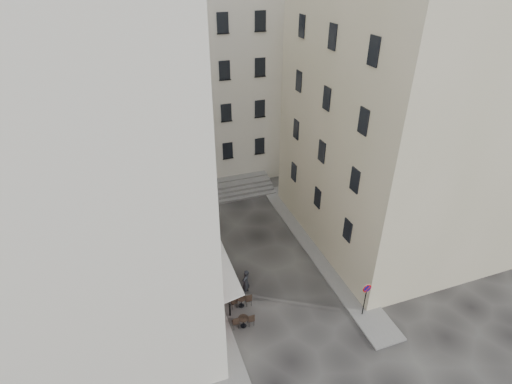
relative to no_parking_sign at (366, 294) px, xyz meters
name	(u,v)px	position (x,y,z in m)	size (l,w,h in m)	color
ground	(275,291)	(-4.13, 3.62, -1.75)	(90.00, 90.00, 0.00)	black
sidewalk_left	(192,266)	(-8.63, 7.62, -1.69)	(2.00, 22.00, 0.12)	slate
sidewalk_right	(317,247)	(0.37, 6.62, -1.69)	(2.00, 18.00, 0.12)	slate
building_left	(58,147)	(-14.63, 6.62, 8.56)	(12.20, 16.20, 20.60)	beige
building_right	(406,114)	(6.37, 7.12, 7.56)	(12.20, 14.20, 18.60)	tan
building_back	(188,72)	(-5.13, 22.62, 7.56)	(18.20, 10.20, 18.60)	beige
cafe_storefront	(203,274)	(-8.44, 4.62, 0.13)	(1.74, 7.30, 3.50)	#43090D
stone_steps	(222,190)	(-4.13, 16.20, -1.35)	(9.00, 3.15, 0.80)	#5C5957
bollard_near	(230,309)	(-7.38, 2.62, -1.22)	(0.12, 0.12, 0.98)	black
bollard_mid	(215,271)	(-7.38, 6.12, -1.22)	(0.12, 0.12, 0.98)	black
bollard_far	(203,240)	(-7.38, 9.62, -1.22)	(0.12, 0.12, 0.98)	black
no_parking_sign	(366,294)	(0.00, 0.00, 0.00)	(0.56, 0.10, 2.47)	black
bistro_table_a	(243,321)	(-6.89, 1.60, -1.30)	(1.25, 0.59, 0.88)	black
bistro_table_b	(241,300)	(-6.54, 3.11, -1.29)	(1.27, 0.59, 0.89)	black
bistro_table_c	(215,276)	(-7.49, 5.67, -1.24)	(1.41, 0.66, 0.99)	black
bistro_table_d	(216,265)	(-7.18, 6.67, -1.24)	(1.41, 0.66, 0.99)	black
bistro_table_e	(206,257)	(-7.62, 7.79, -1.33)	(1.16, 0.54, 0.81)	black
pedestrian	(246,282)	(-5.92, 4.08, -0.85)	(0.65, 0.43, 1.79)	black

